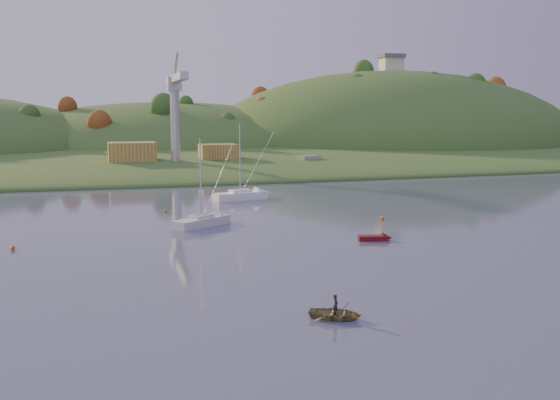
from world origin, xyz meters
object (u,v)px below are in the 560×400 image
object	(u,v)px
red_tender	(379,238)
sailboat_near	(201,221)
sailboat_far	(240,195)
canoe	(336,314)

from	to	relation	value
red_tender	sailboat_near	bearing A→B (deg)	154.05
sailboat_near	sailboat_far	distance (m)	24.38
red_tender	canoe	bearing A→B (deg)	-109.03
sailboat_far	red_tender	world-z (taller)	sailboat_far
canoe	red_tender	world-z (taller)	red_tender
sailboat_far	canoe	size ratio (longest dim) A/B	3.35
sailboat_near	canoe	distance (m)	38.28
canoe	red_tender	distance (m)	27.98
sailboat_near	red_tender	size ratio (longest dim) A/B	2.73
sailboat_near	red_tender	distance (m)	22.96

